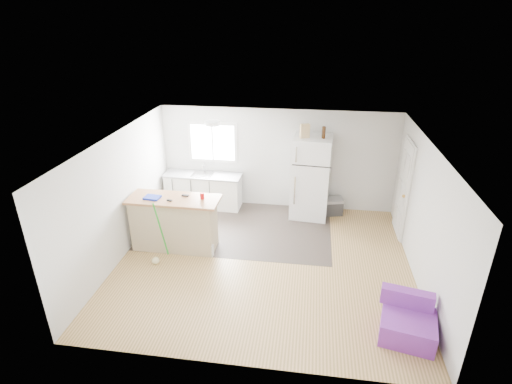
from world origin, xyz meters
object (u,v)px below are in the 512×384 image
(kitchen_cabinets, at_px, (204,190))
(peninsula, at_px, (174,223))
(red_cup, at_px, (202,196))
(blue_tray, at_px, (152,197))
(purple_seat, at_px, (408,322))
(refrigerator, at_px, (311,177))
(cooler, at_px, (331,206))
(mop, at_px, (157,252))
(bottle_left, at_px, (324,133))
(cleaner_jug, at_px, (210,250))
(bottle_right, at_px, (324,132))
(cardboard_box, at_px, (305,131))

(kitchen_cabinets, height_order, peninsula, same)
(red_cup, xyz_separation_m, blue_tray, (-0.96, -0.12, -0.04))
(kitchen_cabinets, height_order, purple_seat, kitchen_cabinets)
(refrigerator, bearing_deg, cooler, 17.90)
(purple_seat, distance_m, blue_tray, 4.96)
(red_cup, bearing_deg, purple_seat, -28.23)
(mop, bearing_deg, peninsula, 84.31)
(purple_seat, relative_size, blue_tray, 2.98)
(peninsula, height_order, mop, mop)
(kitchen_cabinets, distance_m, bottle_left, 3.22)
(purple_seat, bearing_deg, refrigerator, 124.91)
(cleaner_jug, height_order, bottle_right, bottle_right)
(bottle_left, bearing_deg, cleaner_jug, -136.91)
(kitchen_cabinets, bearing_deg, red_cup, -72.78)
(refrigerator, xyz_separation_m, blue_tray, (-3.01, -1.87, 0.16))
(cooler, height_order, red_cup, red_cup)
(purple_seat, distance_m, cleaner_jug, 3.76)
(purple_seat, relative_size, red_cup, 7.46)
(kitchen_cabinets, relative_size, cooler, 3.18)
(kitchen_cabinets, distance_m, purple_seat, 5.57)
(refrigerator, height_order, cleaner_jug, refrigerator)
(kitchen_cabinets, bearing_deg, bottle_right, -1.43)
(red_cup, relative_size, bottle_left, 0.48)
(mop, relative_size, cardboard_box, 4.37)
(refrigerator, height_order, blue_tray, refrigerator)
(bottle_left, relative_size, bottle_right, 1.00)
(purple_seat, relative_size, mop, 0.68)
(cooler, distance_m, cleaner_jug, 3.23)
(cooler, xyz_separation_m, cleaner_jug, (-2.39, -2.17, -0.08))
(cardboard_box, bearing_deg, peninsula, -144.99)
(cleaner_jug, bearing_deg, blue_tray, -178.31)
(refrigerator, height_order, cooler, refrigerator)
(red_cup, distance_m, bottle_right, 2.97)
(purple_seat, distance_m, red_cup, 4.16)
(cooler, relative_size, cardboard_box, 1.97)
(refrigerator, distance_m, cardboard_box, 1.12)
(peninsula, distance_m, red_cup, 0.84)
(kitchen_cabinets, xyz_separation_m, cooler, (3.09, 0.00, -0.22))
(cooler, relative_size, cleaner_jug, 2.03)
(kitchen_cabinets, relative_size, blue_tray, 6.26)
(purple_seat, xyz_separation_m, cardboard_box, (-1.70, 3.58, 1.82))
(bottle_right, bearing_deg, red_cup, -142.90)
(mop, bearing_deg, bottle_right, 47.86)
(purple_seat, relative_size, bottle_right, 3.58)
(cleaner_jug, distance_m, cardboard_box, 3.22)
(cardboard_box, xyz_separation_m, bottle_left, (0.41, 0.00, -0.02))
(cooler, bearing_deg, refrigerator, 178.75)
(kitchen_cabinets, xyz_separation_m, cardboard_box, (2.38, -0.21, 1.63))
(purple_seat, xyz_separation_m, mop, (-4.32, 1.26, 0.00))
(bottle_right, bearing_deg, bottle_left, -80.96)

